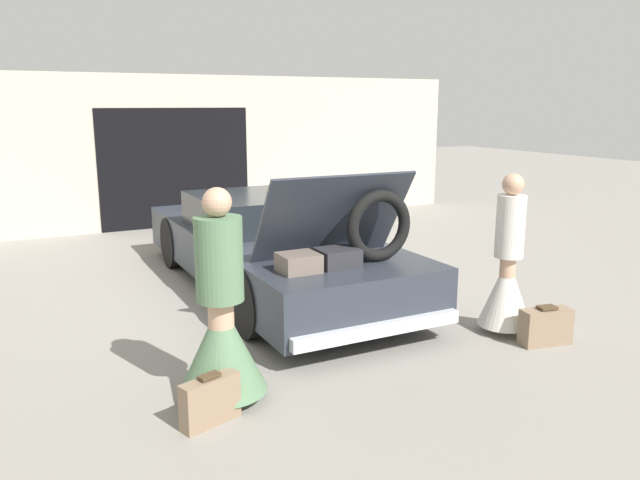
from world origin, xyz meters
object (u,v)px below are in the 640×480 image
Objects in this scene: person_left at (221,328)px; suitcase_beside_right_person at (546,326)px; person_right at (507,277)px; suitcase_beside_left_person at (210,401)px; car at (270,245)px.

person_left is 3.18m from suitcase_beside_right_person.
suitcase_beside_left_person is (-3.22, -0.45, -0.40)m from person_right.
car is 9.79× the size of suitcase_beside_right_person.
suitcase_beside_left_person reaches higher than suitcase_beside_right_person.
suitcase_beside_left_person is 3.34m from suitcase_beside_right_person.
suitcase_beside_right_person is (3.34, 0.02, -0.00)m from suitcase_beside_left_person.
person_right reaches higher than suitcase_beside_right_person.
person_right is 3.10× the size of suitcase_beside_right_person.
person_right is (1.51, -2.54, 0.04)m from car.
car is 10.73× the size of suitcase_beside_left_person.
suitcase_beside_left_person is at bearing -35.38° from person_left.
person_left is 0.57m from suitcase_beside_left_person.
person_left is 3.22× the size of suitcase_beside_right_person.
car is 3.16× the size of person_right.
car is 2.96m from person_right.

